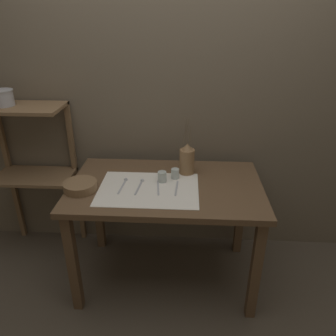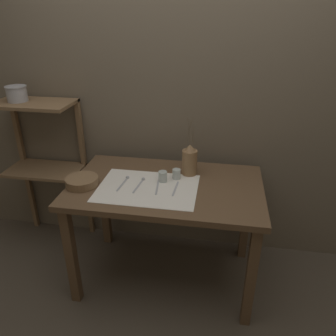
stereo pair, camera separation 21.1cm
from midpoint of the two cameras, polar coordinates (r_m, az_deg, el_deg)
ground_plane at (r=2.63m, az=-2.72°, el=-18.17°), size 12.00×12.00×0.00m
stone_wall_back at (r=2.47m, az=-2.14°, el=11.09°), size 7.00×0.06×2.40m
wooden_table at (r=2.21m, az=-3.09°, el=-5.31°), size 1.27×0.77×0.79m
wooden_shelf_unit at (r=2.72m, az=-24.70°, el=2.45°), size 0.58×0.33×1.22m
linen_cloth at (r=2.11m, az=-6.28°, el=-3.73°), size 0.64×0.46×0.00m
pitcher_with_flowers at (r=2.26m, az=0.66°, el=1.41°), size 0.10×0.10×0.42m
wooden_bowl at (r=2.18m, az=-17.72°, el=-3.08°), size 0.21×0.21×0.05m
glass_tumbler_near at (r=2.17m, az=-3.81°, el=-1.60°), size 0.06×0.06×0.07m
glass_tumbler_far at (r=2.22m, az=-1.47°, el=-1.04°), size 0.05×0.05×0.07m
spoon_outer at (r=2.20m, az=-10.33°, el=-2.55°), size 0.03×0.20×0.02m
spoon_inner at (r=2.18m, az=-7.53°, el=-2.71°), size 0.04×0.20×0.02m
knife_center at (r=2.11m, az=-4.59°, el=-3.52°), size 0.03×0.19×0.00m
fork_outer at (r=2.10m, az=-1.37°, el=-3.60°), size 0.02×0.19×0.00m
metal_pot_large at (r=2.62m, az=-29.00°, el=10.69°), size 0.15×0.15×0.11m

